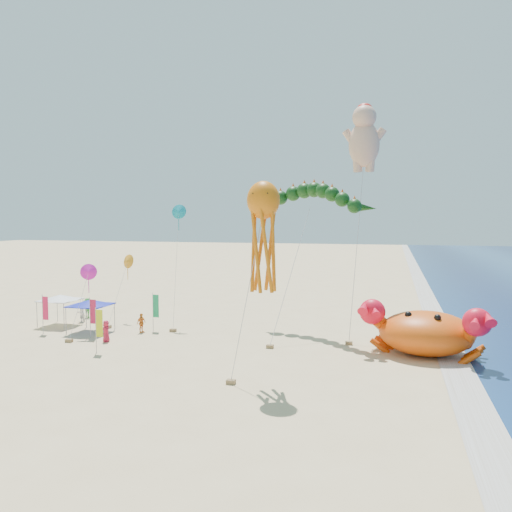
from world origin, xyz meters
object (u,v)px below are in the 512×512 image
Objects in this scene: cherub_kite at (364,136)px; canopy_blue at (90,303)px; canopy_white at (60,298)px; dragon_kite at (308,201)px; octopus_kite at (263,228)px; crab_inflatable at (426,331)px.

cherub_kite is 26.27m from canopy_blue.
canopy_white is at bearing -169.05° from cherub_kite.
canopy_blue is (-17.07, -5.59, -8.32)m from dragon_kite.
canopy_blue is at bearing -161.88° from dragon_kite.
cherub_kite reaches higher than canopy_blue.
octopus_kite reaches higher than canopy_white.
dragon_kite is 3.72× the size of canopy_white.
octopus_kite is at bearing -90.85° from dragon_kite.
cherub_kite is 29.42m from canopy_white.
cherub_kite is 5.79× the size of canopy_white.
cherub_kite is at bearing 17.00° from canopy_blue.
canopy_white is (-20.99, 9.96, -6.32)m from octopus_kite.
dragon_kite reaches higher than octopus_kite.
dragon_kite is at bearing 89.15° from octopus_kite.
dragon_kite is 14.07m from octopus_kite.
crab_inflatable is 2.65× the size of canopy_white.
octopus_kite reaches higher than canopy_blue.
canopy_blue is 1.02× the size of canopy_white.
dragon_kite reaches higher than canopy_blue.
canopy_white is at bearing 154.62° from octopus_kite.
dragon_kite is 0.64× the size of cherub_kite.
dragon_kite is at bearing 18.12° from canopy_blue.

